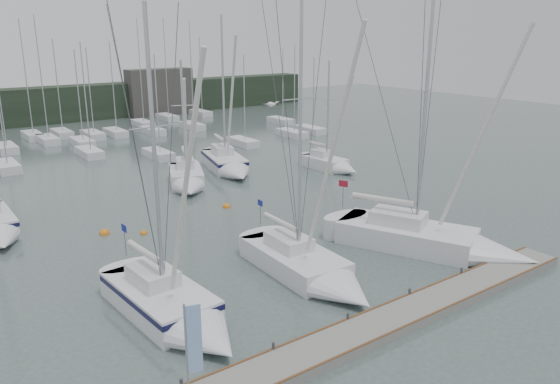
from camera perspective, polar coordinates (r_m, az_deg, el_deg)
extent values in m
plane|color=#445351|center=(28.71, 4.47, -9.40)|extent=(160.00, 160.00, 0.00)
cube|color=slate|center=(25.47, 11.96, -12.79)|extent=(24.00, 2.00, 0.40)
cube|color=black|center=(83.87, -24.37, 8.17)|extent=(90.00, 4.00, 5.00)
cube|color=#3D3B38|center=(87.33, -12.44, 10.17)|extent=(10.00, 3.00, 7.00)
cube|color=silver|center=(72.85, -21.82, 5.69)|extent=(1.80, 4.50, 0.90)
cylinder|color=#A5A8AD|center=(71.62, -22.23, 10.27)|extent=(0.12, 0.12, 10.90)
cube|color=silver|center=(77.15, -14.16, 6.91)|extent=(1.80, 4.50, 0.90)
cylinder|color=#A5A8AD|center=(75.89, -14.40, 12.14)|extent=(0.12, 0.12, 13.26)
cube|color=silver|center=(67.57, 1.23, 6.10)|extent=(1.80, 4.50, 0.90)
cylinder|color=#A5A8AD|center=(66.40, 1.52, 10.76)|extent=(0.12, 0.12, 10.21)
cube|color=silver|center=(56.81, -26.64, 2.35)|extent=(1.80, 4.50, 0.90)
cube|color=silver|center=(73.98, -9.17, 6.80)|extent=(1.80, 4.50, 0.90)
cylinder|color=#A5A8AD|center=(72.72, -9.24, 12.12)|extent=(0.12, 0.12, 12.91)
cube|color=silver|center=(62.29, -3.91, 5.18)|extent=(1.80, 4.50, 0.90)
cylinder|color=#A5A8AD|center=(61.08, -3.75, 9.80)|extent=(0.12, 0.12, 9.29)
cube|color=silver|center=(57.35, -12.60, 3.84)|extent=(1.80, 4.50, 0.90)
cylinder|color=#A5A8AD|center=(56.01, -12.73, 8.98)|extent=(0.12, 0.12, 9.58)
cube|color=silver|center=(82.11, -11.70, 7.62)|extent=(1.80, 4.50, 0.90)
cylinder|color=#A5A8AD|center=(80.90, -11.85, 12.63)|extent=(0.12, 0.12, 13.52)
cube|color=silver|center=(77.38, 0.08, 7.43)|extent=(1.80, 4.50, 0.90)
cylinder|color=#A5A8AD|center=(76.34, 0.30, 11.24)|extent=(0.12, 0.12, 9.49)
cube|color=silver|center=(71.20, -13.18, 6.21)|extent=(1.80, 4.50, 0.90)
cylinder|color=#A5A8AD|center=(70.03, -13.30, 10.46)|extent=(0.12, 0.12, 9.78)
cube|color=silver|center=(66.04, -19.96, 4.87)|extent=(1.80, 4.50, 0.90)
cylinder|color=#A5A8AD|center=(64.79, -20.30, 9.45)|extent=(0.12, 0.12, 9.81)
cube|color=silver|center=(70.20, 3.19, 6.47)|extent=(1.80, 4.50, 0.90)
cylinder|color=#A5A8AD|center=(69.15, 3.52, 10.31)|extent=(0.12, 0.12, 8.64)
cube|color=silver|center=(65.88, -26.69, 4.08)|extent=(1.80, 4.50, 0.90)
cylinder|color=#A5A8AD|center=(64.65, -27.18, 8.33)|extent=(0.12, 0.12, 9.10)
cube|color=silver|center=(69.04, -23.10, 5.01)|extent=(1.80, 4.50, 0.90)
cylinder|color=#A5A8AD|center=(67.65, -23.69, 10.90)|extent=(0.12, 0.12, 13.45)
cube|color=silver|center=(71.15, -16.81, 5.93)|extent=(1.80, 4.50, 0.90)
cylinder|color=#A5A8AD|center=(69.93, -17.06, 10.48)|extent=(0.12, 0.12, 10.53)
cube|color=silver|center=(60.07, -19.28, 3.87)|extent=(1.80, 4.50, 0.90)
cylinder|color=#A5A8AD|center=(58.69, -19.67, 9.33)|extent=(0.12, 0.12, 10.72)
cube|color=silver|center=(70.42, -18.96, 5.64)|extent=(1.80, 4.50, 0.90)
cylinder|color=#A5A8AD|center=(69.21, -19.25, 9.97)|extent=(0.12, 0.12, 9.89)
cube|color=silver|center=(72.55, -24.44, 5.35)|extent=(1.80, 4.50, 0.90)
cylinder|color=#A5A8AD|center=(71.23, -25.02, 10.82)|extent=(0.12, 0.12, 13.10)
cube|color=silver|center=(85.62, -8.28, 8.14)|extent=(1.80, 4.50, 0.90)
cylinder|color=#A5A8AD|center=(84.54, -8.29, 12.06)|extent=(0.12, 0.12, 10.91)
cube|color=silver|center=(26.35, -12.45, -11.11)|extent=(3.44, 6.48, 1.56)
cone|color=silver|center=(22.92, -7.00, -15.32)|extent=(3.20, 2.89, 3.02)
cube|color=silver|center=(26.28, -13.15, -8.46)|extent=(1.83, 2.62, 0.73)
cylinder|color=#A5A8AD|center=(23.59, -12.98, 3.66)|extent=(0.19, 0.19, 12.37)
cylinder|color=silver|center=(26.52, -14.01, -6.07)|extent=(0.50, 3.09, 0.29)
cube|color=#0E0E35|center=(26.12, -12.52, -10.10)|extent=(3.47, 6.50, 0.26)
cube|color=navy|center=(28.11, -15.99, -3.67)|extent=(0.06, 0.56, 0.38)
cube|color=silver|center=(29.94, 1.46, -7.30)|extent=(3.35, 6.66, 1.44)
cone|color=silver|center=(26.63, 7.32, -10.62)|extent=(3.19, 2.93, 3.07)
cube|color=silver|center=(29.90, 0.94, -5.14)|extent=(1.80, 2.68, 0.67)
cylinder|color=#A5A8AD|center=(27.40, 2.13, 6.89)|extent=(0.17, 0.17, 13.58)
cylinder|color=silver|center=(30.23, 0.06, -3.14)|extent=(0.41, 3.20, 0.27)
cube|color=navy|center=(31.79, -2.08, -1.16)|extent=(0.04, 0.52, 0.35)
cube|color=silver|center=(33.86, 13.03, -4.73)|extent=(6.34, 8.61, 1.67)
cone|color=silver|center=(32.90, 22.56, -6.25)|extent=(4.46, 4.48, 3.35)
cube|color=silver|center=(33.59, 12.26, -2.62)|extent=(2.99, 3.65, 0.78)
cylinder|color=#A5A8AD|center=(31.83, 14.89, 7.81)|extent=(0.20, 0.20, 13.33)
cylinder|color=silver|center=(33.57, 10.69, -0.73)|extent=(1.89, 3.66, 0.31)
cube|color=maroon|center=(34.27, 6.64, 0.87)|extent=(0.27, 0.56, 0.40)
cone|color=silver|center=(36.46, -27.14, -4.69)|extent=(2.63, 2.23, 2.63)
cube|color=silver|center=(47.03, -9.78, 1.43)|extent=(4.44, 5.83, 1.65)
cone|color=silver|center=(43.44, -9.43, 0.20)|extent=(3.29, 3.08, 2.64)
cube|color=silver|center=(47.27, -9.89, 3.01)|extent=(2.14, 2.48, 0.77)
cylinder|color=#A5A8AD|center=(45.59, -10.07, 7.78)|extent=(0.20, 0.20, 8.98)
cylinder|color=silver|center=(47.53, -9.99, 4.31)|extent=(1.26, 2.47, 0.31)
cube|color=silver|center=(51.90, -5.87, 3.01)|extent=(4.44, 7.08, 1.65)
cone|color=silver|center=(47.53, -4.34, 1.79)|extent=(3.49, 3.45, 2.86)
cube|color=silver|center=(52.16, -6.07, 4.43)|extent=(2.19, 2.94, 0.77)
cylinder|color=#A5A8AD|center=(50.28, -5.96, 10.80)|extent=(0.20, 0.20, 12.58)
cylinder|color=silver|center=(52.68, -6.32, 5.65)|extent=(1.11, 3.18, 0.31)
cube|color=#0E0E35|center=(51.78, -5.88, 3.60)|extent=(4.47, 7.10, 0.28)
cube|color=silver|center=(51.84, 4.65, 2.92)|extent=(2.52, 4.58, 1.36)
cone|color=silver|center=(49.67, 7.19, 2.25)|extent=(2.37, 2.04, 2.26)
cube|color=silver|center=(51.93, 4.33, 4.08)|extent=(1.35, 1.85, 0.63)
cylinder|color=#A5A8AD|center=(50.66, 5.03, 8.50)|extent=(0.16, 0.16, 8.89)
cylinder|color=silver|center=(52.08, 4.01, 5.04)|extent=(0.38, 2.19, 0.25)
sphere|color=orange|center=(36.21, -14.05, -4.24)|extent=(0.47, 0.47, 0.47)
sphere|color=orange|center=(40.52, -5.61, -1.58)|extent=(0.60, 0.60, 0.60)
sphere|color=orange|center=(36.88, -17.87, -4.17)|extent=(0.66, 0.66, 0.66)
cylinder|color=#A5A8AD|center=(18.99, -9.73, -16.43)|extent=(0.07, 0.07, 3.72)
cube|color=blue|center=(18.74, -8.93, -14.95)|extent=(0.48, 0.18, 2.48)
ellipsoid|color=silver|center=(26.62, -0.94, 9.15)|extent=(0.38, 0.54, 0.22)
cube|color=gray|center=(26.37, -1.36, 9.13)|extent=(0.52, 0.29, 0.12)
cube|color=gray|center=(26.86, -0.52, 9.27)|extent=(0.52, 0.29, 0.12)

